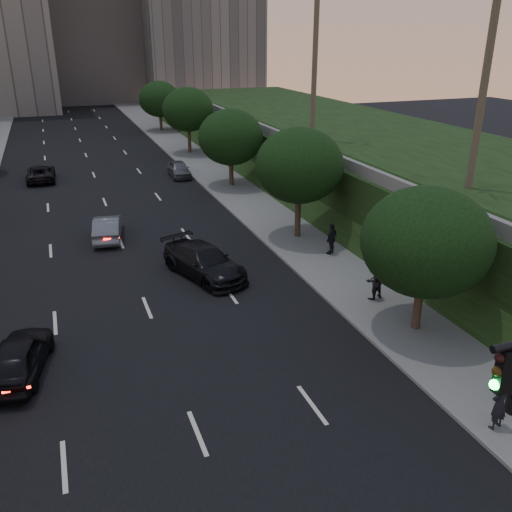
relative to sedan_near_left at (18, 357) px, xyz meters
name	(u,v)px	position (x,y,z in m)	size (l,w,h in m)	color
road_surface	(108,210)	(5.27, 19.59, -0.75)	(16.00, 140.00, 0.02)	black
sidewalk_right	(243,195)	(15.52, 19.59, -0.68)	(4.50, 140.00, 0.15)	slate
embankment	(389,164)	(27.27, 17.59, 1.24)	(18.00, 90.00, 4.00)	black
parapet_wall	(293,141)	(18.77, 17.59, 3.59)	(0.35, 90.00, 0.70)	slate
office_block_mid	(89,26)	(11.27, 91.59, 12.24)	(22.00, 18.00, 26.00)	#9D9690
tree_right_a	(426,242)	(15.57, -2.41, 3.26)	(5.20, 5.20, 6.24)	#38281C
tree_right_b	(299,166)	(15.57, 9.59, 3.76)	(5.20, 5.20, 6.74)	#38281C
tree_right_c	(231,137)	(15.57, 22.59, 3.26)	(5.20, 5.20, 6.24)	#38281C
tree_right_d	(188,110)	(15.57, 36.59, 3.76)	(5.20, 5.20, 6.74)	#38281C
tree_right_e	(159,99)	(15.57, 51.59, 3.26)	(5.20, 5.20, 6.24)	#38281C
sedan_near_left	(18,357)	(0.00, 0.00, 0.00)	(1.79, 4.45, 1.52)	black
sedan_mid_left	(107,228)	(4.66, 13.52, -0.04)	(1.53, 4.38, 1.44)	slate
sedan_far_left	(41,173)	(0.92, 29.99, -0.09)	(2.22, 4.83, 1.34)	black
sedan_near_right	(204,262)	(8.71, 6.12, 0.05)	(2.25, 5.53, 1.61)	black
sedan_far_right	(179,169)	(12.27, 27.28, -0.07)	(1.62, 4.02, 1.37)	#56585D
pedestrian_a	(499,404)	(14.12, -8.58, 0.28)	(0.65, 0.43, 1.78)	black
pedestrian_b	(374,280)	(15.33, 0.57, 0.32)	(0.90, 0.70, 1.86)	black
pedestrian_c	(332,239)	(16.12, 6.23, 0.30)	(1.07, 0.45, 1.82)	black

